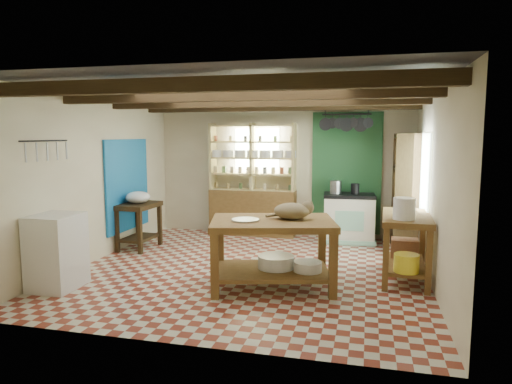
% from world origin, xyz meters
% --- Properties ---
extents(floor, '(5.00, 5.00, 0.02)m').
position_xyz_m(floor, '(0.00, 0.00, -0.01)').
color(floor, maroon).
rests_on(floor, ground).
extents(ceiling, '(5.00, 5.00, 0.02)m').
position_xyz_m(ceiling, '(0.00, 0.00, 2.60)').
color(ceiling, '#3F3F43').
rests_on(ceiling, wall_back).
extents(wall_back, '(5.00, 0.04, 2.60)m').
position_xyz_m(wall_back, '(0.00, 2.50, 1.30)').
color(wall_back, beige).
rests_on(wall_back, floor).
extents(wall_front, '(5.00, 0.04, 2.60)m').
position_xyz_m(wall_front, '(0.00, -2.50, 1.30)').
color(wall_front, beige).
rests_on(wall_front, floor).
extents(wall_left, '(0.04, 5.00, 2.60)m').
position_xyz_m(wall_left, '(-2.50, 0.00, 1.30)').
color(wall_left, beige).
rests_on(wall_left, floor).
extents(wall_right, '(0.04, 5.00, 2.60)m').
position_xyz_m(wall_right, '(2.50, 0.00, 1.30)').
color(wall_right, beige).
rests_on(wall_right, floor).
extents(ceiling_beams, '(5.00, 3.80, 0.15)m').
position_xyz_m(ceiling_beams, '(0.00, 0.00, 2.48)').
color(ceiling_beams, '#362612').
rests_on(ceiling_beams, ceiling).
extents(blue_wall_patch, '(0.04, 1.40, 1.60)m').
position_xyz_m(blue_wall_patch, '(-2.47, 0.90, 1.10)').
color(blue_wall_patch, '#1667AC').
rests_on(blue_wall_patch, wall_left).
extents(green_wall_patch, '(1.30, 0.04, 2.30)m').
position_xyz_m(green_wall_patch, '(1.25, 2.47, 1.25)').
color(green_wall_patch, '#22552D').
rests_on(green_wall_patch, wall_back).
extents(window_back, '(0.90, 0.02, 0.80)m').
position_xyz_m(window_back, '(-0.50, 2.48, 1.70)').
color(window_back, beige).
rests_on(window_back, wall_back).
extents(window_right, '(0.02, 1.30, 1.20)m').
position_xyz_m(window_right, '(2.48, 1.00, 1.40)').
color(window_right, beige).
rests_on(window_right, wall_right).
extents(utensil_rail, '(0.06, 0.90, 0.28)m').
position_xyz_m(utensil_rail, '(-2.44, -1.20, 1.78)').
color(utensil_rail, black).
rests_on(utensil_rail, wall_left).
extents(pot_rack, '(0.86, 0.12, 0.36)m').
position_xyz_m(pot_rack, '(1.25, 2.05, 2.18)').
color(pot_rack, black).
rests_on(pot_rack, ceiling).
extents(shelving_unit, '(1.70, 0.34, 2.20)m').
position_xyz_m(shelving_unit, '(-0.55, 2.31, 1.10)').
color(shelving_unit, '#D4BE7A').
rests_on(shelving_unit, floor).
extents(tall_rack, '(0.40, 0.86, 2.00)m').
position_xyz_m(tall_rack, '(2.28, 1.80, 1.00)').
color(tall_rack, '#362612').
rests_on(tall_rack, floor).
extents(work_table, '(1.78, 1.40, 0.89)m').
position_xyz_m(work_table, '(0.47, -0.65, 0.44)').
color(work_table, brown).
rests_on(work_table, floor).
extents(stove, '(0.96, 0.69, 0.90)m').
position_xyz_m(stove, '(1.33, 2.15, 0.45)').
color(stove, '#EEE7CF').
rests_on(stove, floor).
extents(prep_table, '(0.57, 0.81, 0.80)m').
position_xyz_m(prep_table, '(-2.20, 0.77, 0.40)').
color(prep_table, '#362612').
rests_on(prep_table, floor).
extents(white_cabinet, '(0.55, 0.66, 0.97)m').
position_xyz_m(white_cabinet, '(-2.22, -1.37, 0.48)').
color(white_cabinet, silver).
rests_on(white_cabinet, floor).
extents(right_counter, '(0.68, 1.28, 0.90)m').
position_xyz_m(right_counter, '(2.18, 0.08, 0.45)').
color(right_counter, brown).
rests_on(right_counter, floor).
extents(cat, '(0.57, 0.52, 0.21)m').
position_xyz_m(cat, '(0.70, -0.54, 0.99)').
color(cat, '#917D54').
rests_on(cat, work_table).
extents(steel_tray, '(0.43, 0.43, 0.02)m').
position_xyz_m(steel_tray, '(0.15, -0.78, 0.90)').
color(steel_tray, '#96979D').
rests_on(steel_tray, work_table).
extents(basin_large, '(0.58, 0.58, 0.17)m').
position_xyz_m(basin_large, '(0.51, -0.59, 0.32)').
color(basin_large, silver).
rests_on(basin_large, work_table).
extents(basin_small, '(0.44, 0.44, 0.13)m').
position_xyz_m(basin_small, '(0.94, -0.64, 0.30)').
color(basin_small, silver).
rests_on(basin_small, work_table).
extents(kettle_left, '(0.22, 0.22, 0.24)m').
position_xyz_m(kettle_left, '(1.08, 2.13, 1.02)').
color(kettle_left, '#96979D').
rests_on(kettle_left, stove).
extents(kettle_right, '(0.16, 0.16, 0.19)m').
position_xyz_m(kettle_right, '(1.43, 2.16, 1.00)').
color(kettle_right, black).
rests_on(kettle_right, stove).
extents(enamel_bowl, '(0.43, 0.43, 0.21)m').
position_xyz_m(enamel_bowl, '(-2.20, 0.77, 0.90)').
color(enamel_bowl, silver).
rests_on(enamel_bowl, prep_table).
extents(white_bucket, '(0.29, 0.29, 0.28)m').
position_xyz_m(white_bucket, '(2.12, -0.27, 1.04)').
color(white_bucket, silver).
rests_on(white_bucket, right_counter).
extents(wicker_basket, '(0.38, 0.31, 0.26)m').
position_xyz_m(wicker_basket, '(2.19, 0.38, 0.37)').
color(wicker_basket, '#985F3D').
rests_on(wicker_basket, right_counter).
extents(yellow_tub, '(0.33, 0.33, 0.23)m').
position_xyz_m(yellow_tub, '(2.16, -0.37, 0.35)').
color(yellow_tub, yellow).
rests_on(yellow_tub, right_counter).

